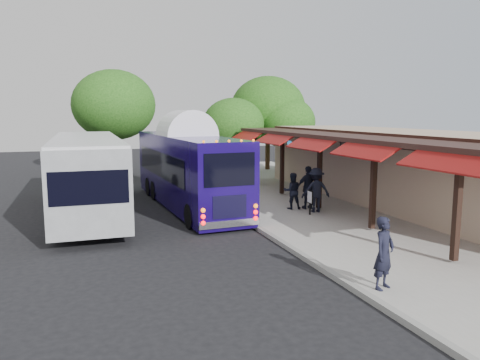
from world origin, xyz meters
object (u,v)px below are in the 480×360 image
object	(u,v)px
coach_bus	(187,166)
sign_board	(310,198)
city_bus	(87,171)
ped_c	(309,188)
ped_b	(292,191)
ped_d	(316,190)
ped_a	(384,253)

from	to	relation	value
coach_bus	sign_board	bearing A→B (deg)	-47.38
coach_bus	sign_board	world-z (taller)	coach_bus
coach_bus	city_bus	world-z (taller)	coach_bus
city_bus	ped_c	xyz separation A→B (m)	(9.37, -3.23, -0.75)
ped_b	ped_d	distance (m)	1.18
ped_b	sign_board	xyz separation A→B (m)	(0.17, -1.40, -0.10)
city_bus	sign_board	distance (m)	9.92
ped_c	ped_d	bearing A→B (deg)	92.56
ped_a	sign_board	bearing A→B (deg)	49.09
coach_bus	ped_c	bearing A→B (deg)	-35.58
ped_b	ped_d	bearing A→B (deg)	139.05
ped_a	coach_bus	bearing A→B (deg)	74.12
coach_bus	ped_b	xyz separation A→B (m)	(4.16, -2.86, -0.99)
sign_board	ped_c	bearing A→B (deg)	67.87
city_bus	ped_d	world-z (taller)	city_bus
ped_a	ped_c	bearing A→B (deg)	47.94
coach_bus	ped_d	size ratio (longest dim) A/B	5.92
city_bus	ped_c	distance (m)	9.94
coach_bus	ped_d	bearing A→B (deg)	-40.97
coach_bus	sign_board	distance (m)	6.17
ped_b	ped_c	distance (m)	0.75
coach_bus	ped_b	size ratio (longest dim) A/B	7.02
city_bus	ped_d	size ratio (longest dim) A/B	6.52
ped_a	ped_b	xyz separation A→B (m)	(2.11, 9.54, -0.09)
city_bus	ped_c	world-z (taller)	city_bus
city_bus	ped_b	distance (m)	9.22
ped_a	ped_d	bearing A→B (deg)	46.68
city_bus	ped_d	xyz separation A→B (m)	(9.37, -3.92, -0.76)
city_bus	ped_d	bearing A→B (deg)	-21.86
city_bus	ped_b	bearing A→B (deg)	-18.09
coach_bus	ped_d	distance (m)	6.22
coach_bus	ped_c	world-z (taller)	coach_bus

